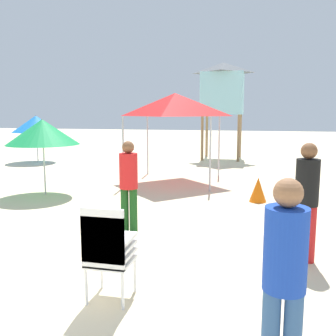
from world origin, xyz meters
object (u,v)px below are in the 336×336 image
object	(u,v)px
lifeguard_tower	(223,89)
beach_umbrella_mid	(36,124)
lifeguard_far_right	(284,271)
beach_umbrella_left	(43,132)
stacked_plastic_chairs	(107,246)
lifeguard_near_center	(129,181)
lifeguard_near_left	(307,195)
popup_canopy	(175,105)
traffic_cone_near	(258,190)

from	to	relation	value
lifeguard_tower	beach_umbrella_mid	xyz separation A→B (m)	(-7.54, -2.80, -1.52)
lifeguard_far_right	beach_umbrella_left	xyz separation A→B (m)	(-5.47, 5.74, 0.67)
stacked_plastic_chairs	lifeguard_near_center	world-z (taller)	lifeguard_near_center
stacked_plastic_chairs	lifeguard_near_left	world-z (taller)	lifeguard_near_left
lifeguard_near_left	lifeguard_near_center	world-z (taller)	lifeguard_near_left
popup_canopy	lifeguard_far_right	bearing A→B (deg)	-72.55
lifeguard_far_right	popup_canopy	bearing A→B (deg)	107.45
lifeguard_tower	beach_umbrella_left	size ratio (longest dim) A/B	2.21
popup_canopy	beach_umbrella_left	xyz separation A→B (m)	(-2.87, -2.52, -0.71)
stacked_plastic_chairs	lifeguard_near_center	distance (m)	2.53
popup_canopy	beach_umbrella_mid	distance (m)	7.42
popup_canopy	traffic_cone_near	world-z (taller)	popup_canopy
lifeguard_near_center	beach_umbrella_mid	bearing A→B (deg)	130.40
popup_canopy	lifeguard_near_left	bearing A→B (deg)	-61.40
lifeguard_near_left	lifeguard_far_right	world-z (taller)	lifeguard_near_left
lifeguard_near_left	beach_umbrella_left	xyz separation A→B (m)	(-5.94, 3.12, 0.63)
beach_umbrella_left	lifeguard_near_center	bearing A→B (deg)	-37.62
lifeguard_near_left	beach_umbrella_left	distance (m)	6.74
lifeguard_near_center	lifeguard_tower	distance (m)	11.13
beach_umbrella_left	traffic_cone_near	xyz separation A→B (m)	(5.33, 0.43, -1.32)
stacked_plastic_chairs	beach_umbrella_mid	bearing A→B (deg)	125.38
lifeguard_near_left	lifeguard_tower	bearing A→B (deg)	100.68
lifeguard_near_center	beach_umbrella_mid	size ratio (longest dim) A/B	0.81
stacked_plastic_chairs	lifeguard_near_center	size ratio (longest dim) A/B	0.69
lifeguard_near_center	traffic_cone_near	bearing A→B (deg)	51.53
lifeguard_far_right	lifeguard_tower	bearing A→B (deg)	96.87
lifeguard_near_left	popup_canopy	xyz separation A→B (m)	(-3.07, 5.64, 1.34)
stacked_plastic_chairs	lifeguard_far_right	world-z (taller)	lifeguard_far_right
lifeguard_tower	lifeguard_near_center	bearing A→B (deg)	-93.46
lifeguard_far_right	lifeguard_tower	distance (m)	14.52
lifeguard_far_right	popup_canopy	distance (m)	8.77
lifeguard_tower	beach_umbrella_left	world-z (taller)	lifeguard_tower
beach_umbrella_mid	lifeguard_tower	bearing A→B (deg)	20.38
lifeguard_tower	traffic_cone_near	bearing A→B (deg)	-78.95
lifeguard_tower	beach_umbrella_mid	size ratio (longest dim) A/B	2.14
lifeguard_far_right	traffic_cone_near	size ratio (longest dim) A/B	2.82
lifeguard_far_right	lifeguard_near_center	bearing A→B (deg)	125.26
lifeguard_tower	popup_canopy	bearing A→B (deg)	-98.36
lifeguard_near_left	popup_canopy	size ratio (longest dim) A/B	0.64
lifeguard_near_left	beach_umbrella_mid	world-z (taller)	beach_umbrella_mid
lifeguard_near_left	beach_umbrella_left	bearing A→B (deg)	152.31
lifeguard_far_right	beach_umbrella_mid	bearing A→B (deg)	128.97
lifeguard_tower	lifeguard_far_right	bearing A→B (deg)	-83.13
lifeguard_tower	beach_umbrella_mid	distance (m)	8.19
lifeguard_tower	stacked_plastic_chairs	bearing A→B (deg)	-90.28
lifeguard_near_left	beach_umbrella_mid	bearing A→B (deg)	137.81
beach_umbrella_mid	traffic_cone_near	bearing A→B (deg)	-30.05
beach_umbrella_mid	traffic_cone_near	distance (m)	10.62
stacked_plastic_chairs	lifeguard_near_left	bearing A→B (deg)	37.13
lifeguard_near_left	popup_canopy	bearing A→B (deg)	118.60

